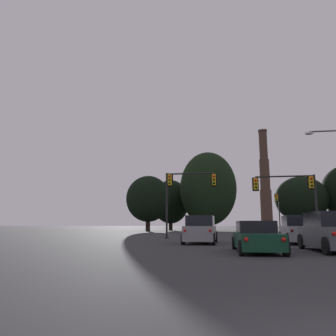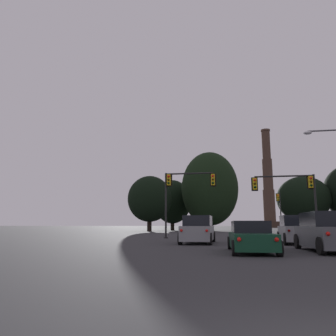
{
  "view_description": "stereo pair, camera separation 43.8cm",
  "coord_description": "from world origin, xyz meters",
  "px_view_note": "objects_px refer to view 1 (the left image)",
  "views": [
    {
      "loc": [
        -1.85,
        -2.98,
        1.26
      ],
      "look_at": [
        -8.02,
        34.9,
        7.9
      ],
      "focal_mm": 35.0,
      "sensor_mm": 36.0,
      "label": 1
    },
    {
      "loc": [
        -1.42,
        -2.91,
        1.26
      ],
      "look_at": [
        -8.02,
        34.9,
        7.9
      ],
      "focal_mm": 35.0,
      "sensor_mm": 36.0,
      "label": 2
    }
  ],
  "objects_px": {
    "suv_left_lane_front": "(201,230)",
    "traffic_light_overhead_left": "(183,188)",
    "traffic_light_far_right": "(278,207)",
    "sedan_center_lane_second": "(256,237)",
    "smokestack": "(265,188)",
    "suv_right_lane_second": "(332,232)",
    "traffic_light_overhead_right": "(294,190)",
    "suv_right_lane_front": "(299,230)"
  },
  "relations": [
    {
      "from": "suv_left_lane_front",
      "to": "traffic_light_overhead_left",
      "type": "distance_m",
      "value": 8.76
    },
    {
      "from": "suv_left_lane_front",
      "to": "traffic_light_far_right",
      "type": "bearing_deg",
      "value": 72.92
    },
    {
      "from": "suv_left_lane_front",
      "to": "traffic_light_far_right",
      "type": "relative_size",
      "value": 0.8
    },
    {
      "from": "sedan_center_lane_second",
      "to": "smokestack",
      "type": "height_order",
      "value": "smokestack"
    },
    {
      "from": "suv_right_lane_second",
      "to": "traffic_light_overhead_right",
      "type": "xyz_separation_m",
      "value": [
        1.17,
        13.34,
        3.4
      ]
    },
    {
      "from": "suv_right_lane_front",
      "to": "sedan_center_lane_second",
      "type": "relative_size",
      "value": 1.05
    },
    {
      "from": "suv_right_lane_second",
      "to": "traffic_light_overhead_right",
      "type": "height_order",
      "value": "traffic_light_overhead_right"
    },
    {
      "from": "sedan_center_lane_second",
      "to": "traffic_light_overhead_right",
      "type": "bearing_deg",
      "value": 69.26
    },
    {
      "from": "traffic_light_overhead_left",
      "to": "sedan_center_lane_second",
      "type": "bearing_deg",
      "value": -70.72
    },
    {
      "from": "traffic_light_overhead_right",
      "to": "smokestack",
      "type": "relative_size",
      "value": 0.14
    },
    {
      "from": "sedan_center_lane_second",
      "to": "suv_left_lane_front",
      "type": "bearing_deg",
      "value": 111.34
    },
    {
      "from": "sedan_center_lane_second",
      "to": "suv_right_lane_second",
      "type": "bearing_deg",
      "value": 12.22
    },
    {
      "from": "sedan_center_lane_second",
      "to": "traffic_light_overhead_right",
      "type": "xyz_separation_m",
      "value": [
        4.78,
        14.27,
        3.63
      ]
    },
    {
      "from": "traffic_light_far_right",
      "to": "traffic_light_overhead_right",
      "type": "bearing_deg",
      "value": -96.0
    },
    {
      "from": "suv_right_lane_second",
      "to": "traffic_light_far_right",
      "type": "distance_m",
      "value": 37.61
    },
    {
      "from": "traffic_light_overhead_left",
      "to": "traffic_light_far_right",
      "type": "bearing_deg",
      "value": 62.39
    },
    {
      "from": "sedan_center_lane_second",
      "to": "smokestack",
      "type": "bearing_deg",
      "value": 80.14
    },
    {
      "from": "traffic_light_overhead_right",
      "to": "smokestack",
      "type": "xyz_separation_m",
      "value": [
        11.98,
        110.67,
        12.0
      ]
    },
    {
      "from": "suv_right_lane_front",
      "to": "smokestack",
      "type": "distance_m",
      "value": 119.24
    },
    {
      "from": "suv_right_lane_front",
      "to": "traffic_light_overhead_right",
      "type": "height_order",
      "value": "traffic_light_overhead_right"
    },
    {
      "from": "suv_right_lane_front",
      "to": "smokestack",
      "type": "xyz_separation_m",
      "value": [
        13.26,
        117.5,
        15.4
      ]
    },
    {
      "from": "suv_right_lane_second",
      "to": "traffic_light_overhead_left",
      "type": "bearing_deg",
      "value": 120.33
    },
    {
      "from": "suv_left_lane_front",
      "to": "traffic_light_far_right",
      "type": "distance_m",
      "value": 33.12
    },
    {
      "from": "suv_left_lane_front",
      "to": "sedan_center_lane_second",
      "type": "bearing_deg",
      "value": -65.29
    },
    {
      "from": "traffic_light_far_right",
      "to": "suv_right_lane_front",
      "type": "bearing_deg",
      "value": -97.03
    },
    {
      "from": "suv_right_lane_second",
      "to": "smokestack",
      "type": "height_order",
      "value": "smokestack"
    },
    {
      "from": "traffic_light_overhead_right",
      "to": "sedan_center_lane_second",
      "type": "bearing_deg",
      "value": -108.52
    },
    {
      "from": "suv_right_lane_front",
      "to": "traffic_light_overhead_left",
      "type": "distance_m",
      "value": 11.76
    },
    {
      "from": "traffic_light_overhead_left",
      "to": "smokestack",
      "type": "bearing_deg",
      "value": 78.81
    },
    {
      "from": "suv_right_lane_second",
      "to": "traffic_light_overhead_left",
      "type": "height_order",
      "value": "traffic_light_overhead_left"
    },
    {
      "from": "smokestack",
      "to": "suv_left_lane_front",
      "type": "bearing_deg",
      "value": -99.51
    },
    {
      "from": "sedan_center_lane_second",
      "to": "traffic_light_overhead_right",
      "type": "distance_m",
      "value": 15.48
    },
    {
      "from": "suv_left_lane_front",
      "to": "smokestack",
      "type": "xyz_separation_m",
      "value": [
        19.77,
        118.04,
        15.4
      ]
    },
    {
      "from": "suv_right_lane_second",
      "to": "traffic_light_far_right",
      "type": "height_order",
      "value": "traffic_light_far_right"
    },
    {
      "from": "sedan_center_lane_second",
      "to": "suv_left_lane_front",
      "type": "relative_size",
      "value": 0.96
    },
    {
      "from": "suv_left_lane_front",
      "to": "traffic_light_overhead_right",
      "type": "xyz_separation_m",
      "value": [
        7.79,
        7.37,
        3.4
      ]
    },
    {
      "from": "traffic_light_overhead_left",
      "to": "smokestack",
      "type": "xyz_separation_m",
      "value": [
        21.85,
        110.4,
        11.64
      ]
    },
    {
      "from": "suv_right_lane_front",
      "to": "suv_right_lane_second",
      "type": "height_order",
      "value": "same"
    },
    {
      "from": "suv_left_lane_front",
      "to": "traffic_light_overhead_left",
      "type": "height_order",
      "value": "traffic_light_overhead_left"
    },
    {
      "from": "traffic_light_overhead_left",
      "to": "smokestack",
      "type": "height_order",
      "value": "smokestack"
    },
    {
      "from": "suv_right_lane_front",
      "to": "suv_right_lane_second",
      "type": "xyz_separation_m",
      "value": [
        0.1,
        -6.51,
        0.0
      ]
    },
    {
      "from": "suv_left_lane_front",
      "to": "traffic_light_overhead_left",
      "type": "bearing_deg",
      "value": 106.34
    }
  ]
}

